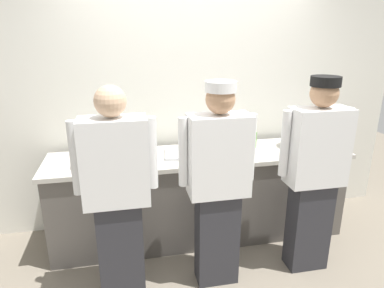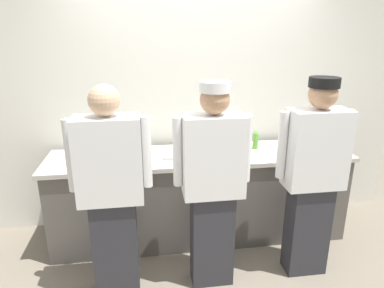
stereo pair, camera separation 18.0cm
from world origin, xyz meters
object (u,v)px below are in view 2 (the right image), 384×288
object	(u,v)px
sheet_tray	(190,153)
deli_cup	(108,151)
plate_stack_rear	(233,152)
squeeze_bottle_primary	(256,140)
squeeze_bottle_spare	(121,153)
ramekin_green_sauce	(123,149)
plate_stack_front	(83,162)
mixing_bowl_steel	(301,143)
chef_far_right	(313,175)
ramekin_orange_sauce	(238,146)
ramekin_red_sauce	(146,160)
chef_near_left	(111,191)
chefs_knife	(193,152)
squeeze_bottle_secondary	(138,148)
chef_center	(213,183)

from	to	relation	value
sheet_tray	deli_cup	world-z (taller)	deli_cup
plate_stack_rear	squeeze_bottle_primary	bearing A→B (deg)	31.60
squeeze_bottle_spare	ramekin_green_sauce	bearing A→B (deg)	91.49
plate_stack_front	squeeze_bottle_spare	xyz separation A→B (m)	(0.33, 0.00, 0.07)
squeeze_bottle_primary	ramekin_green_sauce	distance (m)	1.31
sheet_tray	deli_cup	distance (m)	0.76
mixing_bowl_steel	plate_stack_front	bearing A→B (deg)	-176.69
deli_cup	chef_far_right	bearing A→B (deg)	-23.15
ramekin_orange_sauce	ramekin_red_sauce	size ratio (longest dim) A/B	1.06
chef_near_left	chefs_knife	size ratio (longest dim) A/B	6.03
mixing_bowl_steel	ramekin_green_sauce	bearing A→B (deg)	173.74
chef_far_right	squeeze_bottle_secondary	distance (m)	1.54
plate_stack_front	plate_stack_rear	xyz separation A→B (m)	(1.36, 0.05, 0.01)
chef_far_right	squeeze_bottle_primary	bearing A→B (deg)	108.02
plate_stack_rear	ramekin_orange_sauce	world-z (taller)	plate_stack_rear
chef_far_right	ramekin_orange_sauce	size ratio (longest dim) A/B	15.95
plate_stack_front	ramekin_orange_sauce	distance (m)	1.48
chef_center	ramekin_green_sauce	xyz separation A→B (m)	(-0.72, 0.85, 0.02)
plate_stack_front	ramekin_orange_sauce	world-z (taller)	plate_stack_front
ramekin_red_sauce	chef_near_left	bearing A→B (deg)	-115.91
plate_stack_rear	chefs_knife	distance (m)	0.39
mixing_bowl_steel	sheet_tray	bearing A→B (deg)	179.57
chef_near_left	chef_center	xyz separation A→B (m)	(0.76, 0.01, 0.01)
squeeze_bottle_primary	deli_cup	size ratio (longest dim) A/B	1.79
squeeze_bottle_secondary	squeeze_bottle_spare	world-z (taller)	squeeze_bottle_spare
mixing_bowl_steel	squeeze_bottle_secondary	xyz separation A→B (m)	(-1.58, 0.01, 0.01)
ramekin_green_sauce	chefs_knife	bearing A→B (deg)	-11.63
plate_stack_rear	squeeze_bottle_spare	xyz separation A→B (m)	(-1.03, -0.05, 0.06)
sheet_tray	plate_stack_rear	bearing A→B (deg)	-11.45
mixing_bowl_steel	squeeze_bottle_spare	world-z (taller)	squeeze_bottle_spare
chef_center	sheet_tray	size ratio (longest dim) A/B	3.44
mixing_bowl_steel	ramekin_red_sauce	distance (m)	1.52
squeeze_bottle_spare	deli_cup	world-z (taller)	squeeze_bottle_spare
chef_center	squeeze_bottle_primary	world-z (taller)	chef_center
plate_stack_rear	squeeze_bottle_secondary	world-z (taller)	squeeze_bottle_secondary
ramekin_orange_sauce	ramekin_green_sauce	bearing A→B (deg)	176.69
squeeze_bottle_spare	ramekin_green_sauce	size ratio (longest dim) A/B	2.03
plate_stack_front	ramekin_red_sauce	distance (m)	0.54
chef_far_right	squeeze_bottle_secondary	xyz separation A→B (m)	(-1.39, 0.66, 0.07)
ramekin_orange_sauce	plate_stack_front	bearing A→B (deg)	-170.55
plate_stack_rear	mixing_bowl_steel	xyz separation A→B (m)	(0.70, 0.07, 0.03)
squeeze_bottle_spare	ramekin_red_sauce	bearing A→B (deg)	-4.62
sheet_tray	ramekin_red_sauce	world-z (taller)	ramekin_red_sauce
chef_near_left	chef_center	bearing A→B (deg)	0.78
chef_center	chef_far_right	distance (m)	0.82
ramekin_orange_sauce	chefs_knife	world-z (taller)	ramekin_orange_sauce
ramekin_red_sauce	deli_cup	xyz separation A→B (m)	(-0.34, 0.20, 0.03)
chef_center	ramekin_orange_sauce	bearing A→B (deg)	61.88
squeeze_bottle_primary	ramekin_red_sauce	bearing A→B (deg)	-168.18
chef_far_right	mixing_bowl_steel	world-z (taller)	chef_far_right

